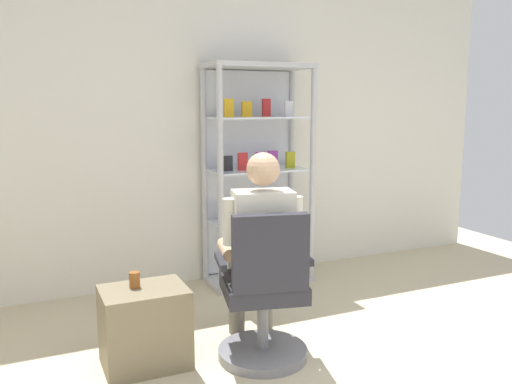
{
  "coord_description": "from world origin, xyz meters",
  "views": [
    {
      "loc": [
        -1.51,
        -1.48,
        1.58
      ],
      "look_at": [
        -0.09,
        1.66,
        1.0
      ],
      "focal_mm": 37.55,
      "sensor_mm": 36.0,
      "label": 1
    }
  ],
  "objects_px": {
    "display_cabinet_main": "(255,173)",
    "storage_crate": "(145,327)",
    "office_chair": "(265,300)",
    "tea_glass": "(135,280)",
    "seated_shopkeeper": "(259,243)"
  },
  "relations": [
    {
      "from": "office_chair",
      "to": "storage_crate",
      "type": "relative_size",
      "value": 1.91
    },
    {
      "from": "office_chair",
      "to": "storage_crate",
      "type": "xyz_separation_m",
      "value": [
        -0.68,
        0.25,
        -0.15
      ]
    },
    {
      "from": "display_cabinet_main",
      "to": "office_chair",
      "type": "xyz_separation_m",
      "value": [
        -0.59,
        -1.45,
        -0.57
      ]
    },
    {
      "from": "storage_crate",
      "to": "tea_glass",
      "type": "bearing_deg",
      "value": 136.23
    },
    {
      "from": "storage_crate",
      "to": "tea_glass",
      "type": "xyz_separation_m",
      "value": [
        -0.04,
        0.04,
        0.29
      ]
    },
    {
      "from": "storage_crate",
      "to": "tea_glass",
      "type": "distance_m",
      "value": 0.3
    },
    {
      "from": "tea_glass",
      "to": "storage_crate",
      "type": "bearing_deg",
      "value": -43.77
    },
    {
      "from": "display_cabinet_main",
      "to": "seated_shopkeeper",
      "type": "height_order",
      "value": "display_cabinet_main"
    },
    {
      "from": "office_chair",
      "to": "tea_glass",
      "type": "distance_m",
      "value": 0.79
    },
    {
      "from": "storage_crate",
      "to": "tea_glass",
      "type": "relative_size",
      "value": 5.28
    },
    {
      "from": "office_chair",
      "to": "storage_crate",
      "type": "distance_m",
      "value": 0.74
    },
    {
      "from": "display_cabinet_main",
      "to": "storage_crate",
      "type": "distance_m",
      "value": 1.89
    },
    {
      "from": "storage_crate",
      "to": "tea_glass",
      "type": "height_order",
      "value": "tea_glass"
    },
    {
      "from": "seated_shopkeeper",
      "to": "tea_glass",
      "type": "height_order",
      "value": "seated_shopkeeper"
    },
    {
      "from": "office_chair",
      "to": "seated_shopkeeper",
      "type": "height_order",
      "value": "seated_shopkeeper"
    }
  ]
}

